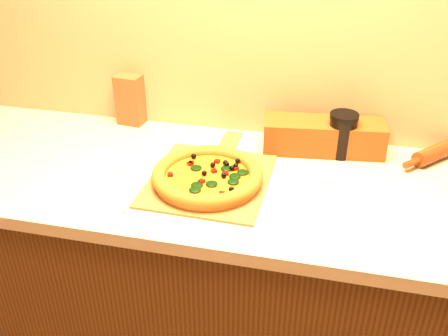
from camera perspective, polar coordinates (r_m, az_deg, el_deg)
cabinet at (r=1.79m, az=2.38°, el=-14.20°), size 2.80×0.65×0.86m
countertop at (r=1.51m, az=2.74°, el=-1.96°), size 2.84×0.68×0.04m
pizza_peel at (r=1.50m, az=-1.55°, el=-1.06°), size 0.36×0.52×0.01m
pizza at (r=1.46m, az=-1.92°, el=-0.93°), size 0.33×0.33×0.05m
rolling_pin at (r=1.76m, az=23.83°, el=1.94°), size 0.28×0.29×0.05m
bread_bag at (r=1.67m, az=11.31°, el=3.59°), size 0.40×0.17×0.11m
paper_bag at (r=1.85m, az=-10.62°, el=7.71°), size 0.10×0.08×0.18m
dark_jar at (r=1.64m, az=13.34°, el=3.75°), size 0.09×0.09×0.15m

